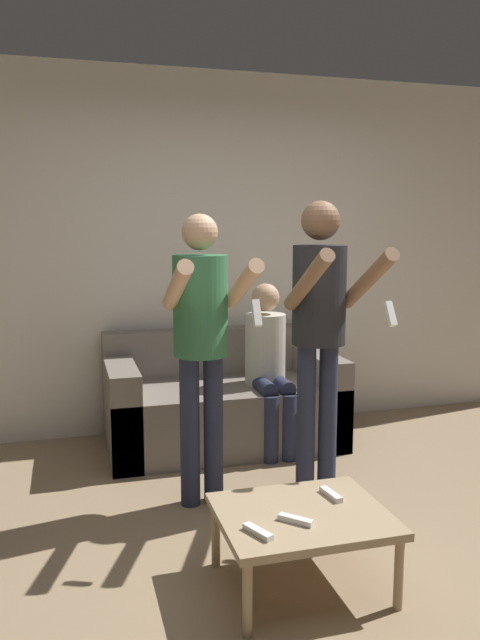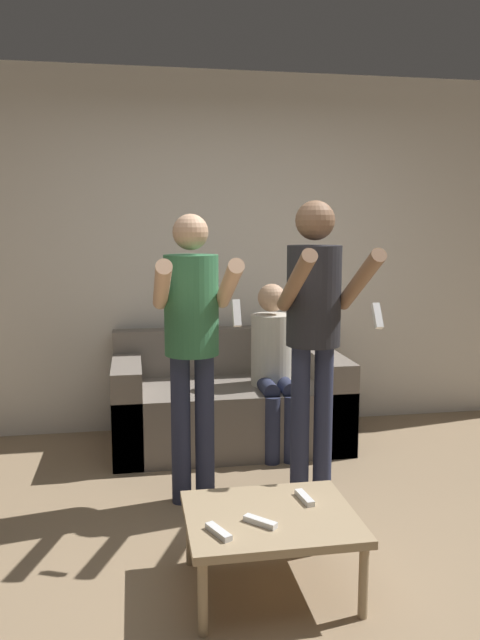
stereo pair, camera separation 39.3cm
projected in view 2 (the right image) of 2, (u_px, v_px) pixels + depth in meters
The scene contains 10 objects.
ground_plane at pixel (282, 570), 2.86m from camera, with size 14.00×14.00×0.00m, color #937A5B.
wall_back at pixel (217, 254), 4.78m from camera, with size 6.40×0.06×2.70m.
couch at pixel (229, 405), 4.50m from camera, with size 1.64×0.84×0.80m.
person_standing_left at pixel (192, 329), 3.42m from camera, with size 0.42×0.68×1.63m.
person_standing_right at pixel (315, 315), 3.52m from camera, with size 0.43×0.71×1.71m.
person_seated at pixel (274, 361), 4.32m from camera, with size 0.29×0.52×1.17m.
coffee_table at pixel (271, 522), 2.67m from camera, with size 0.73×0.60×0.35m.
remote_near at pixel (219, 532), 2.49m from camera, with size 0.10×0.15×0.02m.
remote_mid at pixel (260, 522), 2.57m from camera, with size 0.13×0.13×0.02m.
remote_far at pixel (305, 498), 2.80m from camera, with size 0.06×0.15×0.02m.
Camera 2 is at (-0.64, -2.59, 1.57)m, focal length 35.00 mm.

